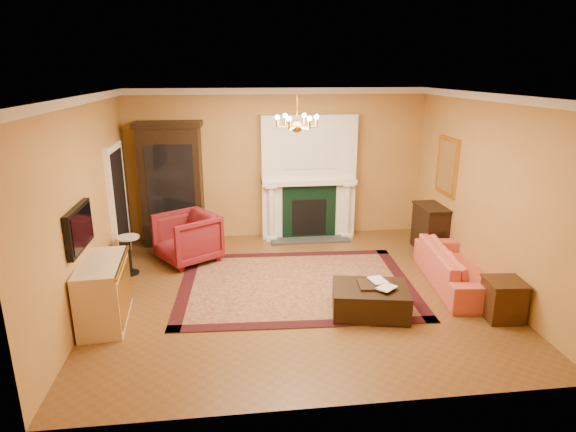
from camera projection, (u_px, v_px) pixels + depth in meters
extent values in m
cube|color=brown|center=(296.00, 291.00, 7.57)|extent=(6.00, 5.50, 0.02)
cube|color=white|center=(297.00, 94.00, 6.69)|extent=(6.00, 5.50, 0.02)
cube|color=#BD8C44|center=(278.00, 164.00, 9.75)|extent=(6.00, 0.02, 3.00)
cube|color=#BD8C44|center=(337.00, 273.00, 4.51)|extent=(6.00, 0.02, 3.00)
cube|color=#BD8C44|center=(86.00, 205.00, 6.78)|extent=(0.02, 5.50, 3.00)
cube|color=#BD8C44|center=(488.00, 193.00, 7.48)|extent=(0.02, 5.50, 3.00)
cube|color=white|center=(308.00, 177.00, 9.73)|extent=(1.90, 0.32, 2.50)
cube|color=silver|center=(310.00, 149.00, 9.40)|extent=(1.10, 0.01, 0.80)
cube|color=#0E3320|center=(309.00, 213.00, 9.78)|extent=(1.10, 0.02, 1.10)
cube|color=black|center=(309.00, 217.00, 9.80)|extent=(0.70, 0.02, 0.75)
cube|color=#333333|center=(310.00, 239.00, 9.82)|extent=(1.60, 0.50, 0.04)
cube|color=white|center=(309.00, 181.00, 9.70)|extent=(1.90, 0.44, 0.10)
cylinder|color=white|center=(271.00, 212.00, 9.67)|extent=(0.14, 0.14, 1.18)
cylinder|color=white|center=(347.00, 210.00, 9.85)|extent=(0.14, 0.14, 1.18)
cube|color=silver|center=(278.00, 91.00, 9.29)|extent=(6.00, 0.08, 0.12)
cube|color=silver|center=(76.00, 100.00, 6.37)|extent=(0.08, 5.50, 0.12)
cube|color=silver|center=(497.00, 98.00, 7.06)|extent=(0.08, 5.50, 0.12)
cube|color=white|center=(118.00, 204.00, 8.54)|extent=(0.08, 1.05, 2.10)
cube|color=black|center=(121.00, 205.00, 8.55)|extent=(0.02, 0.85, 1.95)
cube|color=black|center=(79.00, 228.00, 6.26)|extent=(0.08, 0.95, 0.58)
cube|color=black|center=(83.00, 228.00, 6.27)|extent=(0.01, 0.85, 0.48)
cube|color=gold|center=(447.00, 166.00, 8.76)|extent=(0.05, 0.76, 1.05)
cube|color=white|center=(446.00, 166.00, 8.76)|extent=(0.01, 0.62, 0.90)
cylinder|color=gold|center=(297.00, 109.00, 6.76)|extent=(0.03, 0.03, 0.40)
sphere|color=gold|center=(297.00, 127.00, 6.83)|extent=(0.16, 0.16, 0.16)
sphere|color=#FFE5B2|center=(317.00, 117.00, 6.82)|extent=(0.07, 0.07, 0.07)
sphere|color=#FFE5B2|center=(304.00, 115.00, 7.03)|extent=(0.07, 0.07, 0.07)
sphere|color=#FFE5B2|center=(285.00, 116.00, 7.00)|extent=(0.07, 0.07, 0.07)
sphere|color=#FFE5B2|center=(277.00, 117.00, 6.75)|extent=(0.07, 0.07, 0.07)
sphere|color=#FFE5B2|center=(289.00, 119.00, 6.54)|extent=(0.07, 0.07, 0.07)
sphere|color=#FFE5B2|center=(310.00, 119.00, 6.57)|extent=(0.07, 0.07, 0.07)
cube|color=#440E10|center=(296.00, 284.00, 7.78)|extent=(3.86, 2.97, 0.01)
cube|color=black|center=(172.00, 187.00, 9.36)|extent=(1.18, 0.58, 2.30)
imported|color=maroon|center=(187.00, 236.00, 8.61)|extent=(1.26, 1.28, 0.97)
cylinder|color=black|center=(131.00, 273.00, 8.19)|extent=(0.26, 0.26, 0.04)
cylinder|color=black|center=(130.00, 255.00, 8.10)|extent=(0.06, 0.06, 0.60)
cylinder|color=silver|center=(128.00, 237.00, 8.01)|extent=(0.38, 0.38, 0.03)
cube|color=beige|center=(104.00, 292.00, 6.53)|extent=(0.64, 1.21, 0.88)
imported|color=#D14A42|center=(458.00, 261.00, 7.65)|extent=(0.84, 2.15, 0.82)
cube|color=#391D0F|center=(503.00, 301.00, 6.64)|extent=(0.51, 0.51, 0.54)
cube|color=black|center=(430.00, 229.00, 9.15)|extent=(0.46, 0.78, 0.85)
cube|color=black|center=(370.00, 300.00, 6.80)|extent=(1.17, 0.95, 0.39)
cube|color=black|center=(376.00, 285.00, 6.78)|extent=(0.51, 0.42, 0.03)
imported|color=gray|center=(372.00, 273.00, 6.78)|extent=(0.21, 0.07, 0.28)
imported|color=gray|center=(381.00, 277.00, 6.66)|extent=(0.14, 0.17, 0.27)
cylinder|color=tan|center=(274.00, 178.00, 9.59)|extent=(0.10, 0.10, 0.08)
cone|color=#0F3819|center=(274.00, 168.00, 9.53)|extent=(0.14, 0.14, 0.31)
cylinder|color=tan|center=(337.00, 176.00, 9.74)|extent=(0.10, 0.10, 0.09)
cone|color=#0F3819|center=(337.00, 166.00, 9.68)|extent=(0.15, 0.15, 0.32)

